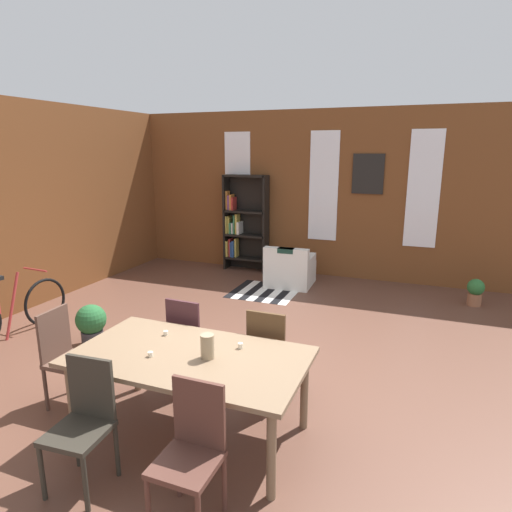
{
  "coord_description": "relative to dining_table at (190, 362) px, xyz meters",
  "views": [
    {
      "loc": [
        1.83,
        -3.78,
        2.41
      ],
      "look_at": [
        -0.3,
        1.72,
        0.98
      ],
      "focal_mm": 30.74,
      "sensor_mm": 36.0,
      "label": 1
    }
  ],
  "objects": [
    {
      "name": "dining_chair_head_left",
      "position": [
        -1.36,
        -0.0,
        -0.17
      ],
      "size": [
        0.41,
        0.41,
        0.95
      ],
      "color": "brown",
      "rests_on": "ground"
    },
    {
      "name": "window_pane_2",
      "position": [
        1.68,
        5.35,
        1.06
      ],
      "size": [
        0.55,
        0.02,
        2.05
      ],
      "primitive_type": "cube",
      "color": "white"
    },
    {
      "name": "ground_plane",
      "position": [
        -0.1,
        0.86,
        -0.68
      ],
      "size": [
        11.69,
        11.69,
        0.0
      ],
      "primitive_type": "plane",
      "color": "brown"
    },
    {
      "name": "window_pane_0",
      "position": [
        -1.88,
        5.35,
        1.06
      ],
      "size": [
        0.55,
        0.02,
        2.05
      ],
      "primitive_type": "cube",
      "color": "white"
    },
    {
      "name": "potted_plant_window",
      "position": [
        -2.06,
        1.12,
        -0.38
      ],
      "size": [
        0.38,
        0.38,
        0.53
      ],
      "color": "#333338",
      "rests_on": "ground"
    },
    {
      "name": "dining_chair_far_left",
      "position": [
        -0.44,
        0.77,
        -0.17
      ],
      "size": [
        0.42,
        0.42,
        0.95
      ],
      "color": "#3D2024",
      "rests_on": "ground"
    },
    {
      "name": "armchair_white",
      "position": [
        -0.47,
        4.46,
        -0.4
      ],
      "size": [
        0.83,
        0.83,
        0.75
      ],
      "color": "silver",
      "rests_on": "ground"
    },
    {
      "name": "back_wall_brick",
      "position": [
        -0.1,
        5.42,
        0.9
      ],
      "size": [
        8.62,
        0.12,
        3.16
      ],
      "primitive_type": "cube",
      "color": "brown",
      "rests_on": "ground"
    },
    {
      "name": "bicycle_second",
      "position": [
        -3.21,
        0.96,
        -0.34
      ],
      "size": [
        0.44,
        1.68,
        0.88
      ],
      "color": "black",
      "rests_on": "ground"
    },
    {
      "name": "dining_chair_far_right",
      "position": [
        0.44,
        0.77,
        -0.17
      ],
      "size": [
        0.4,
        0.4,
        0.95
      ],
      "color": "#4C341E",
      "rests_on": "ground"
    },
    {
      "name": "window_pane_1",
      "position": [
        -0.1,
        5.35,
        1.06
      ],
      "size": [
        0.55,
        0.02,
        2.05
      ],
      "primitive_type": "cube",
      "color": "white"
    },
    {
      "name": "striped_rug",
      "position": [
        -0.76,
        3.93,
        -0.67
      ],
      "size": [
        1.11,
        1.1,
        0.01
      ],
      "color": "black",
      "rests_on": "ground"
    },
    {
      "name": "vase_on_table",
      "position": [
        0.17,
        0.0,
        0.18
      ],
      "size": [
        0.11,
        0.11,
        0.21
      ],
      "primitive_type": "cylinder",
      "color": "#998466",
      "rests_on": "dining_table"
    },
    {
      "name": "dining_chair_near_left",
      "position": [
        -0.45,
        -0.77,
        -0.17
      ],
      "size": [
        0.43,
        0.43,
        0.95
      ],
      "color": "#2E2A22",
      "rests_on": "ground"
    },
    {
      "name": "tealight_candle_1",
      "position": [
        -0.28,
        -0.15,
        0.09
      ],
      "size": [
        0.04,
        0.04,
        0.04
      ],
      "primitive_type": "cylinder",
      "color": "silver",
      "rests_on": "dining_table"
    },
    {
      "name": "dining_table",
      "position": [
        0.0,
        0.0,
        0.0
      ],
      "size": [
        1.96,
        1.08,
        0.75
      ],
      "color": "#7B6147",
      "rests_on": "ground"
    },
    {
      "name": "tealight_candle_2",
      "position": [
        0.35,
        0.26,
        0.1
      ],
      "size": [
        0.04,
        0.04,
        0.05
      ],
      "primitive_type": "cylinder",
      "color": "silver",
      "rests_on": "dining_table"
    },
    {
      "name": "framed_picture",
      "position": [
        0.71,
        5.34,
        1.31
      ],
      "size": [
        0.56,
        0.03,
        0.72
      ],
      "primitive_type": "cube",
      "color": "black"
    },
    {
      "name": "potted_plant_corner",
      "position": [
        2.59,
        4.49,
        -0.44
      ],
      "size": [
        0.26,
        0.26,
        0.43
      ],
      "color": "#9E6042",
      "rests_on": "ground"
    },
    {
      "name": "tealight_candle_0",
      "position": [
        -0.4,
        0.27,
        0.09
      ],
      "size": [
        0.04,
        0.04,
        0.04
      ],
      "primitive_type": "cylinder",
      "color": "silver",
      "rests_on": "dining_table"
    },
    {
      "name": "bookshelf_tall",
      "position": [
        -1.7,
        5.17,
        0.27
      ],
      "size": [
        0.9,
        0.3,
        1.93
      ],
      "color": "black",
      "rests_on": "ground"
    },
    {
      "name": "dining_chair_near_right",
      "position": [
        0.44,
        -0.77,
        -0.17
      ],
      "size": [
        0.4,
        0.4,
        0.95
      ],
      "color": "#522F26",
      "rests_on": "ground"
    }
  ]
}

